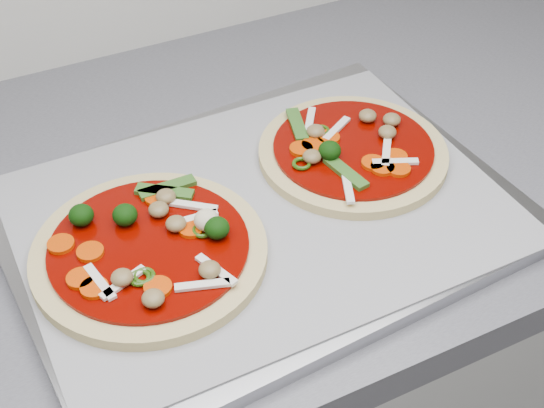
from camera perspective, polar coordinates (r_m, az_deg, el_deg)
name	(u,v)px	position (r m, az deg, el deg)	size (l,w,h in m)	color
countertop	(159,210)	(0.82, -8.49, -0.48)	(3.60, 0.60, 0.04)	slate
baking_tray	(261,216)	(0.76, -0.80, -0.92)	(0.49, 0.36, 0.02)	#9A9A9F
parchment	(261,210)	(0.76, -0.81, -0.42)	(0.47, 0.34, 0.00)	#96959B
pizza_left	(150,249)	(0.71, -9.15, -3.34)	(0.27, 0.27, 0.04)	#D3BC78
pizza_right	(352,151)	(0.82, 6.05, 3.99)	(0.23, 0.23, 0.03)	#D3BC78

